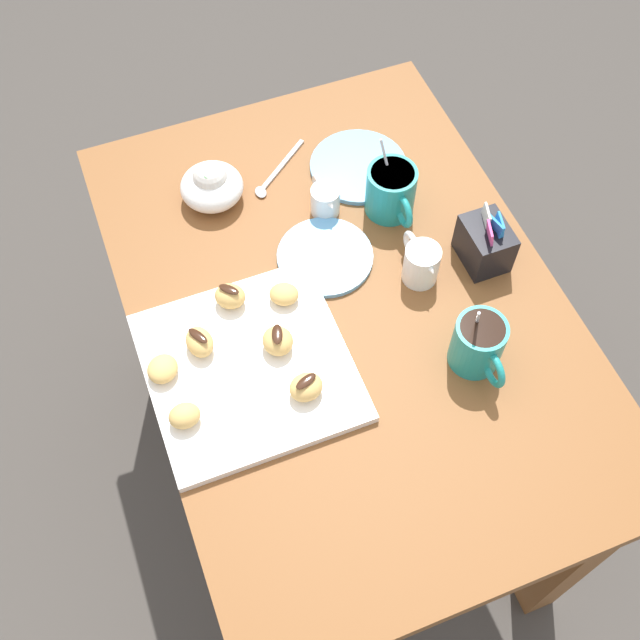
% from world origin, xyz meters
% --- Properties ---
extents(ground_plane, '(8.00, 8.00, 0.00)m').
position_xyz_m(ground_plane, '(0.00, 0.00, 0.00)').
color(ground_plane, '#423D38').
extents(dining_table, '(1.01, 0.70, 0.72)m').
position_xyz_m(dining_table, '(0.00, 0.00, 0.58)').
color(dining_table, brown).
rests_on(dining_table, ground_plane).
extents(pastry_plate_square, '(0.31, 0.31, 0.02)m').
position_xyz_m(pastry_plate_square, '(0.06, -0.19, 0.73)').
color(pastry_plate_square, white).
rests_on(pastry_plate_square, dining_table).
extents(coffee_mug_teal_left, '(0.13, 0.09, 0.14)m').
position_xyz_m(coffee_mug_teal_left, '(-0.16, 0.15, 0.77)').
color(coffee_mug_teal_left, teal).
rests_on(coffee_mug_teal_left, dining_table).
extents(coffee_mug_teal_right, '(0.12, 0.08, 0.14)m').
position_xyz_m(coffee_mug_teal_right, '(0.17, 0.15, 0.77)').
color(coffee_mug_teal_right, teal).
rests_on(coffee_mug_teal_right, dining_table).
extents(cream_pitcher_white, '(0.10, 0.06, 0.07)m').
position_xyz_m(cream_pitcher_white, '(-0.01, 0.14, 0.76)').
color(cream_pitcher_white, white).
rests_on(cream_pitcher_white, dining_table).
extents(sugar_caddy, '(0.09, 0.07, 0.11)m').
position_xyz_m(sugar_caddy, '(-0.01, 0.25, 0.76)').
color(sugar_caddy, black).
rests_on(sugar_caddy, dining_table).
extents(ice_cream_bowl, '(0.11, 0.11, 0.08)m').
position_xyz_m(ice_cream_bowl, '(-0.30, -0.14, 0.76)').
color(ice_cream_bowl, white).
rests_on(ice_cream_bowl, dining_table).
extents(chocolate_sauce_pitcher, '(0.09, 0.05, 0.06)m').
position_xyz_m(chocolate_sauce_pitcher, '(-0.20, 0.04, 0.75)').
color(chocolate_sauce_pitcher, white).
rests_on(chocolate_sauce_pitcher, dining_table).
extents(saucer_sky_left, '(0.18, 0.18, 0.01)m').
position_xyz_m(saucer_sky_left, '(-0.27, 0.13, 0.73)').
color(saucer_sky_left, '#66A8DB').
rests_on(saucer_sky_left, dining_table).
extents(saucer_sky_right, '(0.17, 0.17, 0.01)m').
position_xyz_m(saucer_sky_right, '(-0.10, 0.00, 0.73)').
color(saucer_sky_right, '#66A8DB').
rests_on(saucer_sky_right, dining_table).
extents(loose_spoon_near_saucer, '(0.11, 0.13, 0.01)m').
position_xyz_m(loose_spoon_near_saucer, '(-0.31, -0.02, 0.72)').
color(loose_spoon_near_saucer, silver).
rests_on(loose_spoon_near_saucer, dining_table).
extents(beignet_0, '(0.05, 0.06, 0.04)m').
position_xyz_m(beignet_0, '(0.13, -0.12, 0.76)').
color(beignet_0, '#E5B260').
rests_on(beignet_0, pastry_plate_square).
extents(chocolate_drizzle_0, '(0.03, 0.04, 0.00)m').
position_xyz_m(chocolate_drizzle_0, '(0.13, -0.12, 0.77)').
color(chocolate_drizzle_0, '#381E11').
rests_on(chocolate_drizzle_0, beignet_0).
extents(beignet_1, '(0.06, 0.06, 0.03)m').
position_xyz_m(beignet_1, '(-0.04, -0.10, 0.75)').
color(beignet_1, '#E5B260').
rests_on(beignet_1, pastry_plate_square).
extents(beignet_2, '(0.06, 0.05, 0.04)m').
position_xyz_m(beignet_2, '(0.04, -0.14, 0.76)').
color(beignet_2, '#E5B260').
rests_on(beignet_2, pastry_plate_square).
extents(chocolate_drizzle_2, '(0.04, 0.03, 0.00)m').
position_xyz_m(chocolate_drizzle_2, '(0.04, -0.14, 0.78)').
color(chocolate_drizzle_2, '#381E11').
rests_on(chocolate_drizzle_2, beignet_2).
extents(beignet_3, '(0.04, 0.05, 0.03)m').
position_xyz_m(beignet_3, '(0.11, -0.31, 0.75)').
color(beignet_3, '#E5B260').
rests_on(beignet_3, pastry_plate_square).
extents(beignet_4, '(0.07, 0.07, 0.03)m').
position_xyz_m(beignet_4, '(0.02, -0.32, 0.75)').
color(beignet_4, '#E5B260').
rests_on(beignet_4, pastry_plate_square).
extents(beignet_5, '(0.06, 0.05, 0.04)m').
position_xyz_m(beignet_5, '(-0.00, -0.25, 0.76)').
color(beignet_5, '#E5B260').
rests_on(beignet_5, pastry_plate_square).
extents(chocolate_drizzle_5, '(0.04, 0.03, 0.00)m').
position_xyz_m(chocolate_drizzle_5, '(-0.00, -0.25, 0.77)').
color(chocolate_drizzle_5, '#381E11').
rests_on(chocolate_drizzle_5, beignet_5).
extents(beignet_6, '(0.06, 0.07, 0.04)m').
position_xyz_m(beignet_6, '(-0.06, -0.18, 0.76)').
color(beignet_6, '#E5B260').
rests_on(beignet_6, pastry_plate_square).
extents(chocolate_drizzle_6, '(0.04, 0.04, 0.00)m').
position_xyz_m(chocolate_drizzle_6, '(-0.06, -0.18, 0.78)').
color(chocolate_drizzle_6, '#381E11').
rests_on(chocolate_drizzle_6, beignet_6).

